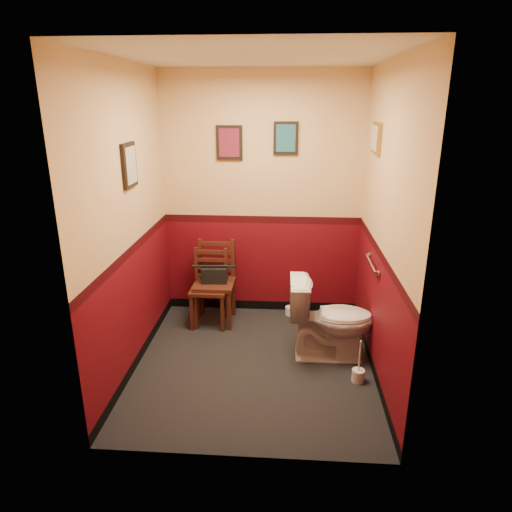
{
  "coord_description": "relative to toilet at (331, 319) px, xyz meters",
  "views": [
    {
      "loc": [
        0.28,
        -3.77,
        2.38
      ],
      "look_at": [
        0.0,
        0.25,
        1.0
      ],
      "focal_mm": 32.0,
      "sensor_mm": 36.0,
      "label": 1
    }
  ],
  "objects": [
    {
      "name": "floor",
      "position": [
        -0.72,
        -0.19,
        -0.4
      ],
      "size": [
        2.2,
        2.4,
        0.0
      ],
      "primitive_type": "cube",
      "color": "black",
      "rests_on": "ground"
    },
    {
      "name": "ceiling",
      "position": [
        -0.72,
        -0.19,
        2.3
      ],
      "size": [
        2.2,
        2.4,
        0.0
      ],
      "primitive_type": "cube",
      "rotation": [
        3.14,
        0.0,
        0.0
      ],
      "color": "silver",
      "rests_on": "ground"
    },
    {
      "name": "wall_back",
      "position": [
        -0.72,
        1.01,
        0.95
      ],
      "size": [
        2.2,
        0.0,
        2.7
      ],
      "primitive_type": "cube",
      "rotation": [
        1.57,
        0.0,
        0.0
      ],
      "color": "#590811",
      "rests_on": "ground"
    },
    {
      "name": "wall_front",
      "position": [
        -0.72,
        -1.39,
        0.95
      ],
      "size": [
        2.2,
        0.0,
        2.7
      ],
      "primitive_type": "cube",
      "rotation": [
        -1.57,
        0.0,
        0.0
      ],
      "color": "#590811",
      "rests_on": "ground"
    },
    {
      "name": "wall_left",
      "position": [
        -1.82,
        -0.19,
        0.95
      ],
      "size": [
        0.0,
        2.4,
        2.7
      ],
      "primitive_type": "cube",
      "rotation": [
        1.57,
        0.0,
        1.57
      ],
      "color": "#590811",
      "rests_on": "ground"
    },
    {
      "name": "wall_right",
      "position": [
        0.38,
        -0.19,
        0.95
      ],
      "size": [
        0.0,
        2.4,
        2.7
      ],
      "primitive_type": "cube",
      "rotation": [
        1.57,
        0.0,
        -1.57
      ],
      "color": "#590811",
      "rests_on": "ground"
    },
    {
      "name": "grab_bar",
      "position": [
        0.35,
        0.06,
        0.55
      ],
      "size": [
        0.05,
        0.56,
        0.06
      ],
      "color": "silver",
      "rests_on": "wall_right"
    },
    {
      "name": "framed_print_back_a",
      "position": [
        -1.07,
        0.99,
        1.55
      ],
      "size": [
        0.28,
        0.04,
        0.36
      ],
      "color": "black",
      "rests_on": "wall_back"
    },
    {
      "name": "framed_print_back_b",
      "position": [
        -0.47,
        0.99,
        1.6
      ],
      "size": [
        0.26,
        0.04,
        0.34
      ],
      "color": "black",
      "rests_on": "wall_back"
    },
    {
      "name": "framed_print_left",
      "position": [
        -1.8,
        -0.09,
        1.45
      ],
      "size": [
        0.04,
        0.3,
        0.38
      ],
      "color": "black",
      "rests_on": "wall_left"
    },
    {
      "name": "framed_print_right",
      "position": [
        0.36,
        0.41,
        1.65
      ],
      "size": [
        0.04,
        0.34,
        0.28
      ],
      "color": "olive",
      "rests_on": "wall_right"
    },
    {
      "name": "toilet",
      "position": [
        0.0,
        0.0,
        0.0
      ],
      "size": [
        0.82,
        0.47,
        0.79
      ],
      "primitive_type": "imported",
      "rotation": [
        0.0,
        0.0,
        1.59
      ],
      "color": "white",
      "rests_on": "floor"
    },
    {
      "name": "toilet_brush",
      "position": [
        0.23,
        -0.41,
        -0.33
      ],
      "size": [
        0.11,
        0.11,
        0.41
      ],
      "color": "silver",
      "rests_on": "floor"
    },
    {
      "name": "chair_left",
      "position": [
        -1.27,
        0.63,
        0.02
      ],
      "size": [
        0.39,
        0.39,
        0.84
      ],
      "rotation": [
        0.0,
        0.0,
        -0.0
      ],
      "color": "#4D2217",
      "rests_on": "floor"
    },
    {
      "name": "chair_right",
      "position": [
        -1.22,
        0.69,
        0.06
      ],
      "size": [
        0.43,
        0.43,
        0.92
      ],
      "rotation": [
        0.0,
        0.0,
        -0.01
      ],
      "color": "#4D2217",
      "rests_on": "floor"
    },
    {
      "name": "handbag",
      "position": [
        -1.22,
        0.65,
        0.17
      ],
      "size": [
        0.28,
        0.15,
        0.2
      ],
      "rotation": [
        0.0,
        0.0,
        0.06
      ],
      "color": "black",
      "rests_on": "chair_right"
    },
    {
      "name": "tp_stack",
      "position": [
        -0.32,
        0.88,
        -0.23
      ],
      "size": [
        0.23,
        0.14,
        0.4
      ],
      "color": "silver",
      "rests_on": "floor"
    }
  ]
}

